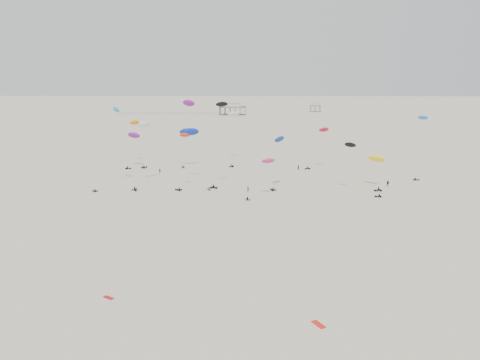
{
  "coord_description": "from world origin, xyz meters",
  "views": [
    {
      "loc": [
        1.75,
        -24.13,
        32.84
      ],
      "look_at": [
        0.0,
        88.0,
        7.0
      ],
      "focal_mm": 35.0,
      "sensor_mm": 36.0,
      "label": 1
    }
  ],
  "objects_px": {
    "pavilion_small": "(315,108)",
    "rig_3": "(142,142)",
    "rig_7": "(113,123)",
    "pavilion_main": "(233,109)",
    "spectator_0": "(248,192)"
  },
  "relations": [
    {
      "from": "pavilion_small",
      "to": "rig_3",
      "type": "xyz_separation_m",
      "value": [
        -89.36,
        -268.02,
        9.38
      ]
    },
    {
      "from": "rig_7",
      "to": "pavilion_small",
      "type": "bearing_deg",
      "value": 7.41
    },
    {
      "from": "pavilion_main",
      "to": "rig_3",
      "type": "relative_size",
      "value": 1.06
    },
    {
      "from": "rig_3",
      "to": "rig_7",
      "type": "distance_m",
      "value": 9.84
    },
    {
      "from": "pavilion_main",
      "to": "pavilion_small",
      "type": "xyz_separation_m",
      "value": [
        70.0,
        30.0,
        -0.74
      ]
    },
    {
      "from": "pavilion_small",
      "to": "spectator_0",
      "type": "xyz_separation_m",
      "value": [
        -57.99,
        -276.09,
        -3.49
      ]
    },
    {
      "from": "pavilion_main",
      "to": "pavilion_small",
      "type": "height_order",
      "value": "pavilion_main"
    },
    {
      "from": "pavilion_main",
      "to": "rig_3",
      "type": "height_order",
      "value": "rig_3"
    },
    {
      "from": "pavilion_main",
      "to": "pavilion_small",
      "type": "distance_m",
      "value": 76.16
    },
    {
      "from": "rig_3",
      "to": "pavilion_small",
      "type": "bearing_deg",
      "value": -138.68
    },
    {
      "from": "pavilion_main",
      "to": "rig_7",
      "type": "bearing_deg",
      "value": -96.52
    },
    {
      "from": "pavilion_main",
      "to": "rig_3",
      "type": "distance_m",
      "value": 238.97
    },
    {
      "from": "pavilion_small",
      "to": "rig_7",
      "type": "height_order",
      "value": "rig_7"
    },
    {
      "from": "rig_3",
      "to": "rig_7",
      "type": "relative_size",
      "value": 0.82
    },
    {
      "from": "pavilion_small",
      "to": "rig_7",
      "type": "bearing_deg",
      "value": -109.88
    }
  ]
}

